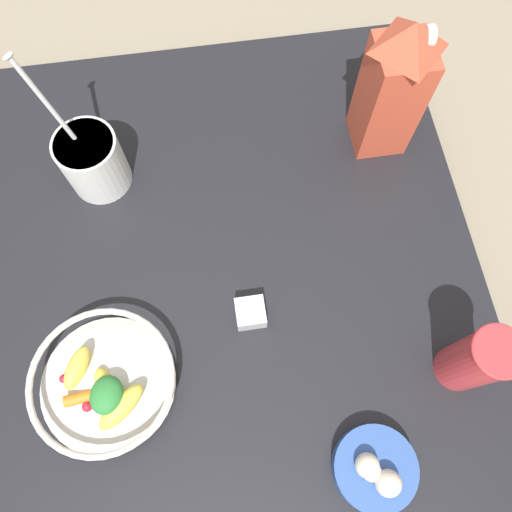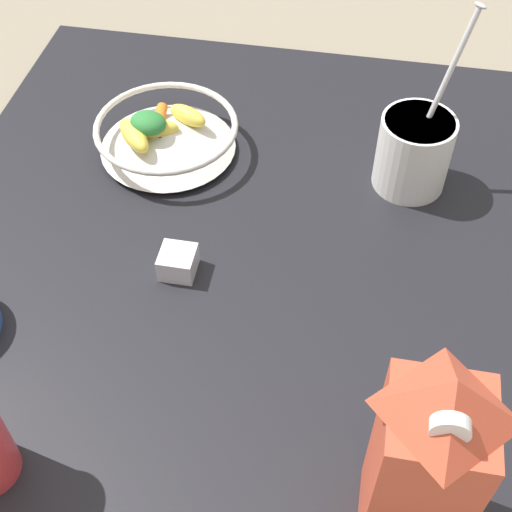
# 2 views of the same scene
# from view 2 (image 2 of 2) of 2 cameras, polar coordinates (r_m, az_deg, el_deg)

# --- Properties ---
(ground_plane) EXTENTS (6.00, 6.00, 0.00)m
(ground_plane) POSITION_cam_2_polar(r_m,az_deg,el_deg) (1.02, 0.50, 0.09)
(ground_plane) COLOR gray
(countertop) EXTENTS (0.96, 0.96, 0.03)m
(countertop) POSITION_cam_2_polar(r_m,az_deg,el_deg) (1.01, 0.50, 0.66)
(countertop) COLOR black
(countertop) RESTS_ON ground_plane
(fruit_bowl) EXTENTS (0.22, 0.22, 0.08)m
(fruit_bowl) POSITION_cam_2_polar(r_m,az_deg,el_deg) (1.12, -7.25, 9.66)
(fruit_bowl) COLOR silver
(fruit_bowl) RESTS_ON countertop
(milk_carton) EXTENTS (0.09, 0.09, 0.27)m
(milk_carton) POSITION_cam_2_polar(r_m,az_deg,el_deg) (0.68, 13.41, -15.61)
(milk_carton) COLOR #CC4C33
(milk_carton) RESTS_ON countertop
(yogurt_tub) EXTENTS (0.11, 0.12, 0.27)m
(yogurt_tub) POSITION_cam_2_polar(r_m,az_deg,el_deg) (1.06, 12.56, 8.37)
(yogurt_tub) COLOR white
(yogurt_tub) RESTS_ON countertop
(spice_jar) EXTENTS (0.05, 0.05, 0.04)m
(spice_jar) POSITION_cam_2_polar(r_m,az_deg,el_deg) (0.96, -6.26, -0.55)
(spice_jar) COLOR silver
(spice_jar) RESTS_ON countertop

